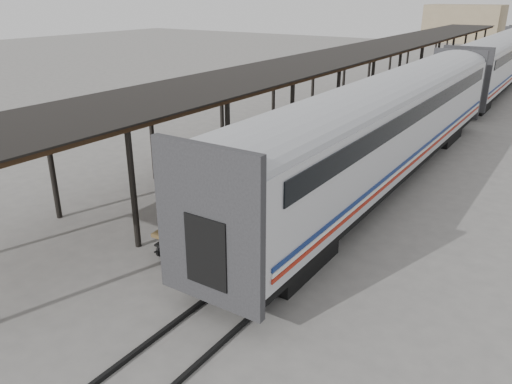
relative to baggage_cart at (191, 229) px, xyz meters
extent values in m
plane|color=slate|center=(-0.16, 1.09, -0.65)|extent=(160.00, 160.00, 0.00)
cube|color=silver|center=(3.04, 9.09, 1.95)|extent=(3.00, 24.00, 2.90)
cube|color=#28282B|center=(3.04, -2.81, 1.95)|extent=(3.04, 0.22, 3.50)
cube|color=black|center=(1.52, 9.09, 2.85)|extent=(0.04, 22.08, 0.65)
cube|color=black|center=(3.04, 9.09, 0.25)|extent=(2.55, 23.04, 0.50)
cube|color=silver|center=(3.04, 35.09, 1.95)|extent=(3.00, 24.00, 2.90)
cube|color=#28282B|center=(3.04, 23.19, 1.95)|extent=(3.04, 0.22, 3.50)
cube|color=black|center=(1.52, 35.09, 2.85)|extent=(0.04, 22.08, 0.65)
cube|color=black|center=(3.04, 35.09, 0.25)|extent=(2.55, 23.04, 0.50)
cube|color=black|center=(1.79, 0.59, 1.50)|extent=(0.50, 1.70, 2.00)
imported|color=white|center=(1.79, 0.59, 1.36)|extent=(0.72, 0.89, 1.72)
cube|color=#9F6C44|center=(1.39, 0.44, 0.75)|extent=(0.57, 0.25, 0.42)
cube|color=#422B19|center=(-3.56, 25.09, 3.35)|extent=(4.60, 64.00, 0.18)
cube|color=black|center=(-3.56, 25.09, 3.47)|extent=(4.90, 64.30, 0.06)
cylinder|color=black|center=(-5.61, 25.09, 1.35)|extent=(0.20, 0.20, 4.00)
cylinder|color=black|center=(-5.61, 56.09, 1.35)|extent=(0.20, 0.20, 4.00)
cylinder|color=black|center=(-1.51, 25.09, 1.35)|extent=(0.20, 0.20, 4.00)
cylinder|color=black|center=(-1.51, 56.09, 1.35)|extent=(0.20, 0.20, 4.00)
cube|color=black|center=(2.32, 35.09, -0.59)|extent=(0.10, 150.00, 0.12)
cube|color=black|center=(3.76, 35.09, -0.59)|extent=(0.10, 150.00, 0.12)
cube|color=tan|center=(-10.16, 83.09, 2.35)|extent=(12.00, 8.00, 6.00)
cube|color=brown|center=(0.00, 0.00, 0.15)|extent=(1.42, 2.49, 0.12)
cube|color=black|center=(0.00, 0.00, -0.20)|extent=(1.32, 2.38, 0.06)
cylinder|color=black|center=(-0.43, -0.98, -0.45)|extent=(0.11, 0.40, 0.40)
cylinder|color=black|center=(0.57, -0.91, -0.45)|extent=(0.11, 0.40, 0.40)
cylinder|color=black|center=(-0.57, 0.91, -0.45)|extent=(0.11, 0.40, 0.40)
cylinder|color=black|center=(0.43, 0.98, -0.45)|extent=(0.11, 0.40, 0.40)
cube|color=#3A3A3D|center=(-0.29, 0.52, 0.33)|extent=(0.73, 0.53, 0.24)
cube|color=#9F6C44|center=(0.28, 0.74, 0.32)|extent=(0.66, 0.49, 0.22)
cube|color=black|center=(-0.29, 0.08, 0.32)|extent=(0.55, 0.40, 0.22)
cube|color=#475030|center=(0.22, 0.09, 0.29)|extent=(0.46, 0.34, 0.17)
cube|color=#45311B|center=(-0.26, 0.52, 0.52)|extent=(0.52, 0.39, 0.18)
cube|color=#9F6C44|center=(-0.33, 0.01, 0.56)|extent=(0.57, 0.43, 0.22)
cube|color=#3A3A3D|center=(-0.20, 0.45, 0.72)|extent=(0.49, 0.36, 0.17)
cube|color=black|center=(0.25, 0.14, 0.46)|extent=(0.41, 0.32, 0.13)
cube|color=maroon|center=(-2.34, 22.30, -0.12)|extent=(1.40, 1.68, 0.87)
cube|color=maroon|center=(-2.17, 22.65, 0.46)|extent=(0.99, 0.87, 0.34)
cylinder|color=black|center=(-2.91, 21.99, -0.48)|extent=(0.25, 0.36, 0.35)
cylinder|color=black|center=(-2.21, 21.66, -0.48)|extent=(0.25, 0.36, 0.35)
cylinder|color=black|center=(-2.46, 22.95, -0.48)|extent=(0.25, 0.36, 0.35)
cylinder|color=black|center=(-1.76, 22.62, -0.48)|extent=(0.25, 0.36, 0.35)
imported|color=navy|center=(0.25, -0.65, 1.16)|extent=(0.54, 0.75, 1.90)
imported|color=black|center=(-2.70, 18.97, 0.12)|extent=(0.93, 0.45, 1.55)
camera|label=1|loc=(9.73, -10.88, 7.05)|focal=35.00mm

